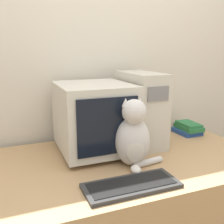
{
  "coord_description": "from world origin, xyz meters",
  "views": [
    {
      "loc": [
        -0.58,
        -0.81,
        1.34
      ],
      "look_at": [
        -0.07,
        0.48,
        1.01
      ],
      "focal_mm": 42.0,
      "sensor_mm": 36.0,
      "label": 1
    }
  ],
  "objects_px": {
    "crt_monitor": "(94,117)",
    "keyboard": "(131,185)",
    "computer_tower": "(141,109)",
    "book_stack": "(188,128)",
    "cat": "(133,137)",
    "pen": "(96,186)"
  },
  "relations": [
    {
      "from": "book_stack",
      "to": "crt_monitor",
      "type": "bearing_deg",
      "value": -174.23
    },
    {
      "from": "cat",
      "to": "book_stack",
      "type": "xyz_separation_m",
      "value": [
        0.62,
        0.35,
        -0.12
      ]
    },
    {
      "from": "crt_monitor",
      "to": "pen",
      "type": "bearing_deg",
      "value": -107.44
    },
    {
      "from": "crt_monitor",
      "to": "pen",
      "type": "distance_m",
      "value": 0.48
    },
    {
      "from": "computer_tower",
      "to": "keyboard",
      "type": "bearing_deg",
      "value": -121.29
    },
    {
      "from": "crt_monitor",
      "to": "book_stack",
      "type": "relative_size",
      "value": 2.35
    },
    {
      "from": "cat",
      "to": "book_stack",
      "type": "bearing_deg",
      "value": 44.18
    },
    {
      "from": "computer_tower",
      "to": "keyboard",
      "type": "xyz_separation_m",
      "value": [
        -0.3,
        -0.5,
        -0.22
      ]
    },
    {
      "from": "computer_tower",
      "to": "book_stack",
      "type": "relative_size",
      "value": 2.28
    },
    {
      "from": "crt_monitor",
      "to": "keyboard",
      "type": "bearing_deg",
      "value": -87.99
    },
    {
      "from": "computer_tower",
      "to": "book_stack",
      "type": "xyz_separation_m",
      "value": [
        0.42,
        0.05,
        -0.19
      ]
    },
    {
      "from": "computer_tower",
      "to": "cat",
      "type": "relative_size",
      "value": 1.26
    },
    {
      "from": "computer_tower",
      "to": "pen",
      "type": "xyz_separation_m",
      "value": [
        -0.45,
        -0.44,
        -0.23
      ]
    },
    {
      "from": "computer_tower",
      "to": "keyboard",
      "type": "distance_m",
      "value": 0.63
    },
    {
      "from": "cat",
      "to": "pen",
      "type": "relative_size",
      "value": 2.7
    },
    {
      "from": "keyboard",
      "to": "book_stack",
      "type": "relative_size",
      "value": 2.13
    },
    {
      "from": "crt_monitor",
      "to": "book_stack",
      "type": "height_order",
      "value": "crt_monitor"
    },
    {
      "from": "keyboard",
      "to": "cat",
      "type": "height_order",
      "value": "cat"
    },
    {
      "from": "crt_monitor",
      "to": "keyboard",
      "type": "xyz_separation_m",
      "value": [
        0.02,
        -0.47,
        -0.2
      ]
    },
    {
      "from": "computer_tower",
      "to": "book_stack",
      "type": "bearing_deg",
      "value": 6.49
    },
    {
      "from": "computer_tower",
      "to": "cat",
      "type": "bearing_deg",
      "value": -123.6
    },
    {
      "from": "keyboard",
      "to": "pen",
      "type": "relative_size",
      "value": 3.16
    }
  ]
}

